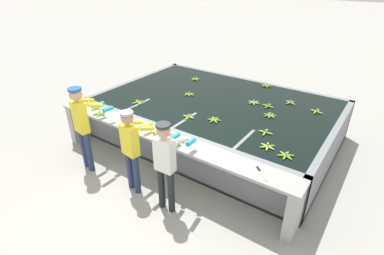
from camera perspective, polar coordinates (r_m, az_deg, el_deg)
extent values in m
plane|color=#A3A099|center=(5.82, -7.00, -10.35)|extent=(80.00, 80.00, 0.00)
cube|color=gray|center=(7.29, 4.49, -1.29)|extent=(5.22, 3.52, 0.06)
cube|color=gray|center=(5.86, -3.97, -4.28)|extent=(5.22, 0.12, 0.93)
cube|color=gray|center=(8.48, 10.57, 5.95)|extent=(5.22, 0.12, 0.93)
cube|color=gray|center=(8.53, -10.29, 6.13)|extent=(0.12, 3.52, 0.93)
cube|color=gray|center=(6.37, 24.73, -4.24)|extent=(0.12, 3.52, 0.93)
cube|color=black|center=(7.07, 4.63, 1.98)|extent=(4.98, 3.28, 0.87)
cube|color=gray|center=(6.93, -10.05, 0.78)|extent=(0.06, 0.80, 0.93)
cube|color=gray|center=(6.17, -1.31, -2.41)|extent=(0.06, 0.80, 0.93)
cube|color=gray|center=(5.62, 9.56, -6.27)|extent=(0.06, 0.80, 0.93)
cube|color=#9E9E99|center=(5.45, -5.99, -1.67)|extent=(5.22, 0.45, 0.05)
cube|color=#9E9E99|center=(7.39, -20.79, 0.86)|extent=(0.16, 0.41, 0.88)
cube|color=#9E9E99|center=(4.78, 18.78, -15.16)|extent=(0.16, 0.41, 0.88)
cylinder|color=navy|center=(6.35, -19.88, -3.74)|extent=(0.11, 0.11, 0.85)
cylinder|color=navy|center=(6.20, -19.02, -4.45)|extent=(0.11, 0.11, 0.85)
cube|color=yellow|center=(5.94, -20.56, 1.87)|extent=(0.34, 0.22, 0.60)
sphere|color=tan|center=(5.77, -21.30, 5.84)|extent=(0.23, 0.23, 0.23)
cylinder|color=#1E5199|center=(5.73, -21.48, 6.81)|extent=(0.24, 0.24, 0.04)
cylinder|color=yellow|center=(6.08, -19.51, 4.92)|extent=(0.13, 0.32, 0.18)
cylinder|color=#1EA3AD|center=(6.24, -17.27, 4.23)|extent=(0.12, 0.21, 0.08)
cylinder|color=yellow|center=(5.81, -18.03, 4.10)|extent=(0.13, 0.32, 0.18)
cylinder|color=#1EA3AD|center=(5.98, -15.74, 3.40)|extent=(0.12, 0.21, 0.08)
cylinder|color=navy|center=(5.56, -11.74, -7.89)|extent=(0.11, 0.11, 0.77)
cylinder|color=navy|center=(5.42, -10.51, -8.79)|extent=(0.11, 0.11, 0.77)
cube|color=yellow|center=(5.13, -11.81, -2.38)|extent=(0.34, 0.22, 0.55)
sphere|color=tan|center=(4.94, -12.27, 1.72)|extent=(0.21, 0.21, 0.21)
cylinder|color=#9E9E99|center=(4.90, -12.38, 2.71)|extent=(0.22, 0.22, 0.04)
cylinder|color=yellow|center=(5.28, -10.81, 0.99)|extent=(0.13, 0.32, 0.18)
cylinder|color=gold|center=(5.48, -8.56, 0.32)|extent=(0.11, 0.21, 0.08)
cylinder|color=yellow|center=(5.05, -8.67, -0.16)|extent=(0.13, 0.32, 0.18)
cylinder|color=gold|center=(5.26, -6.40, -0.81)|extent=(0.11, 0.21, 0.08)
cylinder|color=#1E2328|center=(5.07, -5.84, -11.29)|extent=(0.11, 0.11, 0.79)
cylinder|color=#1E2328|center=(4.97, -3.98, -12.11)|extent=(0.11, 0.11, 0.79)
cube|color=white|center=(4.62, -5.26, -5.23)|extent=(0.33, 0.18, 0.56)
sphere|color=tan|center=(4.40, -5.50, -0.68)|extent=(0.21, 0.21, 0.21)
cylinder|color=#282D33|center=(4.36, -5.56, 0.44)|extent=(0.23, 0.23, 0.04)
cylinder|color=white|center=(4.77, -5.07, -1.30)|extent=(0.09, 0.31, 0.18)
cylinder|color=#1EA3AD|center=(5.02, -3.27, -1.76)|extent=(0.09, 0.20, 0.08)
cylinder|color=white|center=(4.60, -1.89, -2.36)|extent=(0.09, 0.31, 0.18)
cylinder|color=#1EA3AD|center=(4.86, -0.20, -2.78)|extent=(0.09, 0.20, 0.08)
ellipsoid|color=#7FAD33|center=(5.97, 4.60, 1.63)|extent=(0.06, 0.17, 0.04)
ellipsoid|color=#7FAD33|center=(5.98, 4.08, 1.69)|extent=(0.16, 0.13, 0.04)
ellipsoid|color=#7FAD33|center=(5.94, 3.75, 1.52)|extent=(0.17, 0.10, 0.04)
ellipsoid|color=#7FAD33|center=(5.89, 3.93, 1.29)|extent=(0.06, 0.17, 0.04)
ellipsoid|color=#7FAD33|center=(5.89, 4.46, 1.23)|extent=(0.16, 0.13, 0.04)
ellipsoid|color=#7FAD33|center=(5.93, 4.79, 1.41)|extent=(0.17, 0.10, 0.04)
cylinder|color=tan|center=(5.92, 4.28, 1.77)|extent=(0.03, 0.03, 0.05)
ellipsoid|color=#7FAD33|center=(5.01, 17.87, -5.40)|extent=(0.17, 0.11, 0.04)
ellipsoid|color=#7FAD33|center=(5.06, 18.05, -5.11)|extent=(0.16, 0.12, 0.04)
ellipsoid|color=#7FAD33|center=(5.09, 17.64, -4.81)|extent=(0.04, 0.17, 0.04)
ellipsoid|color=#7FAD33|center=(5.08, 17.03, -4.81)|extent=(0.17, 0.11, 0.04)
ellipsoid|color=#7FAD33|center=(5.03, 16.84, -5.10)|extent=(0.16, 0.12, 0.04)
ellipsoid|color=#7FAD33|center=(5.00, 17.26, -5.40)|extent=(0.04, 0.17, 0.04)
cylinder|color=tan|center=(5.03, 17.51, -4.77)|extent=(0.03, 0.03, 0.05)
ellipsoid|color=#93BC3D|center=(8.20, 0.38, 9.27)|extent=(0.17, 0.05, 0.04)
ellipsoid|color=#93BC3D|center=(8.14, 0.42, 9.13)|extent=(0.07, 0.17, 0.04)
ellipsoid|color=#93BC3D|center=(8.13, 0.87, 9.09)|extent=(0.16, 0.12, 0.04)
ellipsoid|color=#93BC3D|center=(8.18, 1.10, 9.22)|extent=(0.15, 0.14, 0.04)
ellipsoid|color=#93BC3D|center=(8.23, 0.79, 9.33)|extent=(0.10, 0.17, 0.04)
cylinder|color=tan|center=(8.17, 0.71, 9.44)|extent=(0.03, 0.03, 0.05)
ellipsoid|color=#7FAD33|center=(6.68, 14.06, 3.84)|extent=(0.06, 0.17, 0.04)
ellipsoid|color=#7FAD33|center=(6.70, 14.70, 3.85)|extent=(0.17, 0.06, 0.04)
ellipsoid|color=#7FAD33|center=(6.77, 14.52, 4.12)|extent=(0.06, 0.17, 0.04)
ellipsoid|color=#7FAD33|center=(6.75, 13.88, 4.11)|extent=(0.17, 0.06, 0.04)
cylinder|color=tan|center=(6.71, 14.33, 4.26)|extent=(0.03, 0.03, 0.05)
ellipsoid|color=#75A333|center=(6.32, 14.21, 2.36)|extent=(0.17, 0.04, 0.04)
ellipsoid|color=#75A333|center=(6.27, 14.22, 2.18)|extent=(0.14, 0.15, 0.04)
ellipsoid|color=#75A333|center=(6.25, 14.56, 2.03)|extent=(0.07, 0.17, 0.04)
ellipsoid|color=#75A333|center=(6.26, 14.98, 2.03)|extent=(0.17, 0.11, 0.04)
ellipsoid|color=#75A333|center=(6.30, 15.16, 2.18)|extent=(0.17, 0.10, 0.04)
ellipsoid|color=#75A333|center=(6.34, 14.96, 2.36)|extent=(0.08, 0.17, 0.04)
ellipsoid|color=#75A333|center=(6.35, 14.54, 2.45)|extent=(0.13, 0.16, 0.04)
cylinder|color=tan|center=(6.28, 14.70, 2.52)|extent=(0.03, 0.03, 0.05)
ellipsoid|color=#9EC642|center=(6.89, 11.66, 4.88)|extent=(0.11, 0.17, 0.04)
ellipsoid|color=#9EC642|center=(6.86, 11.28, 4.81)|extent=(0.17, 0.04, 0.04)
ellipsoid|color=#9EC642|center=(6.81, 11.30, 4.63)|extent=(0.12, 0.16, 0.04)
ellipsoid|color=#9EC642|center=(6.79, 11.72, 4.51)|extent=(0.11, 0.17, 0.04)
ellipsoid|color=#9EC642|center=(6.82, 12.10, 4.58)|extent=(0.17, 0.04, 0.04)
ellipsoid|color=#9EC642|center=(6.87, 12.07, 4.76)|extent=(0.12, 0.16, 0.04)
cylinder|color=tan|center=(6.83, 11.72, 4.97)|extent=(0.03, 0.03, 0.05)
ellipsoid|color=#8CB738|center=(5.68, 14.00, -0.67)|extent=(0.05, 0.17, 0.04)
ellipsoid|color=#8CB738|center=(5.64, 13.29, -0.76)|extent=(0.17, 0.05, 0.04)
ellipsoid|color=#8CB738|center=(5.58, 13.63, -1.13)|extent=(0.05, 0.17, 0.04)
ellipsoid|color=#8CB738|center=(5.62, 14.34, -1.04)|extent=(0.17, 0.05, 0.04)
cylinder|color=tan|center=(5.61, 13.86, -0.58)|extent=(0.03, 0.03, 0.05)
ellipsoid|color=#9EC642|center=(5.18, 13.62, -3.59)|extent=(0.14, 0.15, 0.04)
ellipsoid|color=#9EC642|center=(5.16, 14.11, -3.82)|extent=(0.08, 0.17, 0.04)
ellipsoid|color=#9EC642|center=(5.18, 14.67, -3.75)|extent=(0.17, 0.07, 0.04)
ellipsoid|color=#9EC642|center=(5.23, 14.72, -3.44)|extent=(0.14, 0.15, 0.04)
ellipsoid|color=#9EC642|center=(5.25, 14.23, -3.21)|extent=(0.08, 0.17, 0.04)
ellipsoid|color=#9EC642|center=(5.23, 13.69, -3.28)|extent=(0.17, 0.07, 0.04)
cylinder|color=tan|center=(5.19, 14.22, -3.18)|extent=(0.03, 0.03, 0.05)
ellipsoid|color=#93BC3D|center=(6.80, 22.20, 2.97)|extent=(0.17, 0.07, 0.04)
ellipsoid|color=#93BC3D|center=(6.74, 22.41, 2.68)|extent=(0.07, 0.17, 0.04)
ellipsoid|color=#93BC3D|center=(6.76, 23.03, 2.66)|extent=(0.17, 0.07, 0.04)
ellipsoid|color=#93BC3D|center=(6.83, 22.81, 2.95)|extent=(0.07, 0.17, 0.04)
cylinder|color=tan|center=(6.77, 22.67, 3.09)|extent=(0.03, 0.03, 0.05)
ellipsoid|color=#9EC642|center=(6.00, -0.96, 1.86)|extent=(0.04, 0.17, 0.04)
ellipsoid|color=#9EC642|center=(6.01, -0.23, 1.93)|extent=(0.17, 0.04, 0.04)
ellipsoid|color=#9EC642|center=(6.08, -0.39, 2.24)|extent=(0.04, 0.17, 0.04)
ellipsoid|color=#9EC642|center=(6.07, -1.11, 2.17)|extent=(0.17, 0.04, 0.04)
cylinder|color=tan|center=(6.02, -0.67, 2.35)|extent=(0.03, 0.03, 0.05)
ellipsoid|color=#9EC642|center=(6.81, -10.67, 4.67)|extent=(0.10, 0.17, 0.04)
ellipsoid|color=#9EC642|center=(6.77, -10.07, 4.61)|extent=(0.17, 0.10, 0.04)
ellipsoid|color=#9EC642|center=(6.84, -9.80, 4.87)|extent=(0.10, 0.17, 0.04)
ellipsoid|color=#9EC642|center=(6.87, -10.40, 4.92)|extent=(0.17, 0.10, 0.04)
cylinder|color=tan|center=(6.81, -10.26, 5.04)|extent=(0.03, 0.03, 0.05)
ellipsoid|color=#93BC3D|center=(7.01, 18.57, 4.37)|extent=(0.17, 0.11, 0.04)
ellipsoid|color=#93BC3D|center=(7.08, 18.58, 4.61)|extent=(0.11, 0.17, 0.04)
ellipsoid|color=#93BC3D|center=(7.08, 17.95, 4.70)|extent=(0.17, 0.11, 0.04)
ellipsoid|color=#93BC3D|center=(7.01, 17.94, 4.46)|extent=(0.11, 0.17, 0.04)
cylinder|color=tan|center=(7.03, 18.30, 4.80)|extent=(0.03, 0.03, 0.05)
ellipsoid|color=#75A333|center=(7.94, 13.58, 7.83)|extent=(0.17, 0.05, 0.04)
ellipsoid|color=#75A333|center=(7.89, 13.65, 7.69)|extent=(0.11, 0.17, 0.04)
ellipsoid|color=#75A333|center=(7.88, 14.03, 7.61)|extent=(0.12, 0.16, 0.04)
ellipsoid|color=#75A333|center=(7.91, 14.33, 7.66)|extent=(0.17, 0.05, 0.04)
ellipsoid|color=#75A333|center=(7.97, 14.25, 7.80)|extent=(0.11, 0.17, 0.04)
ellipsoid|color=#75A333|center=(7.98, 13.88, 7.89)|extent=(0.12, 0.16, 0.04)
cylinder|color=tan|center=(7.92, 13.98, 7.99)|extent=(0.03, 0.03, 0.05)
ellipsoid|color=#7FAD33|center=(7.18, -0.11, 6.43)|extent=(0.11, 0.17, 0.04)
ellipsoid|color=#7FAD33|center=(7.20, -0.48, 6.52)|extent=(0.12, 0.16, 0.04)
ellipsoid|color=#7FAD33|center=(7.18, -0.87, 6.44)|extent=(0.17, 0.04, 0.04)
ellipsoid|color=#7FAD33|center=(7.13, -0.90, 6.28)|extent=(0.11, 0.17, 0.04)
ellipsoid|color=#7FAD33|center=(7.10, -0.52, 6.19)|extent=(0.12, 0.16, 0.04)
ellipsoid|color=#7FAD33|center=(7.12, -0.13, 6.27)|extent=(0.17, 0.04, 0.04)
cylinder|color=tan|center=(7.14, -0.50, 6.62)|extent=(0.03, 0.03, 0.05)
ellipsoid|color=#9EC642|center=(6.70, -18.18, 3.37)|extent=(0.06, 0.17, 0.04)
ellipsoid|color=#9EC642|center=(6.70, -17.52, 3.47)|extent=(0.17, 0.06, 0.04)
ellipsoid|color=#9EC642|center=(6.77, -17.57, 3.73)|extent=(0.06, 0.17, 0.04)
ellipsoid|color=#9EC642|center=(6.78, -18.22, 3.63)|extent=(0.17, 0.06, 0.04)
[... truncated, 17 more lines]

